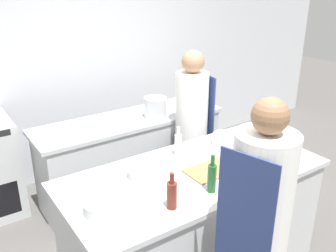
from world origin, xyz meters
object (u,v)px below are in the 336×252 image
(chef_at_stove, at_px, (192,129))
(stockpot, at_px, (155,107))
(chef_at_prep_near, at_px, (256,239))
(cup, at_px, (281,146))
(bowl_mixing_large, at_px, (144,172))
(bottle_vinegar, at_px, (212,177))
(bottle_wine, at_px, (172,194))
(bowl_prep_small, at_px, (99,208))
(bottle_olive_oil, at_px, (178,144))
(bowl_ceramic_blue, at_px, (227,140))

(chef_at_stove, height_order, stockpot, chef_at_stove)
(chef_at_prep_near, xyz_separation_m, cup, (0.95, 0.64, 0.09))
(bowl_mixing_large, relative_size, stockpot, 1.09)
(bottle_vinegar, relative_size, bottle_wine, 1.10)
(chef_at_prep_near, distance_m, bowl_mixing_large, 0.96)
(bowl_prep_small, distance_m, stockpot, 1.70)
(chef_at_stove, height_order, bottle_wine, chef_at_stove)
(chef_at_stove, relative_size, bottle_wine, 6.48)
(bottle_vinegar, xyz_separation_m, bowl_mixing_large, (-0.27, 0.44, -0.08))
(bottle_vinegar, height_order, bowl_mixing_large, bottle_vinegar)
(bottle_olive_oil, distance_m, stockpot, 0.89)
(chef_at_stove, relative_size, bottle_olive_oil, 6.55)
(chef_at_stove, bearing_deg, bowl_ceramic_blue, 3.89)
(chef_at_stove, distance_m, bowl_mixing_large, 1.15)
(chef_at_stove, distance_m, bowl_prep_small, 1.67)
(bowl_mixing_large, bearing_deg, cup, -14.32)
(bottle_vinegar, xyz_separation_m, cup, (0.87, 0.14, -0.06))
(bowl_prep_small, bearing_deg, bottle_olive_oil, 23.55)
(chef_at_stove, relative_size, bowl_ceramic_blue, 6.46)
(bottle_vinegar, bearing_deg, bowl_prep_small, 164.84)
(bottle_wine, bearing_deg, bottle_olive_oil, 51.38)
(bowl_prep_small, xyz_separation_m, cup, (1.61, -0.05, 0.01))
(bowl_ceramic_blue, height_order, cup, cup)
(chef_at_stove, bearing_deg, bottle_olive_oil, -35.66)
(bottle_vinegar, xyz_separation_m, bowl_ceramic_blue, (0.60, 0.51, -0.06))
(bowl_ceramic_blue, bearing_deg, bottle_vinegar, -139.86)
(bottle_vinegar, height_order, stockpot, bottle_vinegar)
(chef_at_stove, height_order, bowl_prep_small, chef_at_stove)
(chef_at_prep_near, relative_size, bottle_wine, 6.86)
(stockpot, bearing_deg, bottle_wine, -118.68)
(chef_at_stove, xyz_separation_m, bottle_olive_oil, (-0.54, -0.51, 0.18))
(bowl_mixing_large, bearing_deg, chef_at_stove, 34.79)
(bottle_olive_oil, xyz_separation_m, cup, (0.74, -0.43, -0.05))
(bottle_olive_oil, height_order, bowl_prep_small, bottle_olive_oil)
(bowl_ceramic_blue, bearing_deg, cup, -53.36)
(chef_at_prep_near, distance_m, cup, 1.15)
(bowl_mixing_large, bearing_deg, bottle_wine, -97.86)
(bottle_wine, xyz_separation_m, stockpot, (0.78, 1.43, 0.01))
(bowl_prep_small, xyz_separation_m, stockpot, (1.18, 1.22, 0.07))
(bowl_ceramic_blue, xyz_separation_m, stockpot, (-0.16, 0.91, 0.06))
(bottle_wine, bearing_deg, chef_at_prep_near, -62.34)
(bottle_olive_oil, relative_size, bottle_vinegar, 0.89)
(chef_at_stove, relative_size, bowl_prep_small, 8.09)
(bottle_olive_oil, distance_m, bottle_vinegar, 0.59)
(bowl_prep_small, bearing_deg, stockpot, 45.88)
(bowl_mixing_large, bearing_deg, stockpot, 53.77)
(bowl_prep_small, distance_m, cup, 1.61)
(bowl_prep_small, height_order, bowl_ceramic_blue, bowl_ceramic_blue)
(bowl_mixing_large, relative_size, bowl_prep_small, 1.25)
(chef_at_prep_near, distance_m, stockpot, 1.99)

